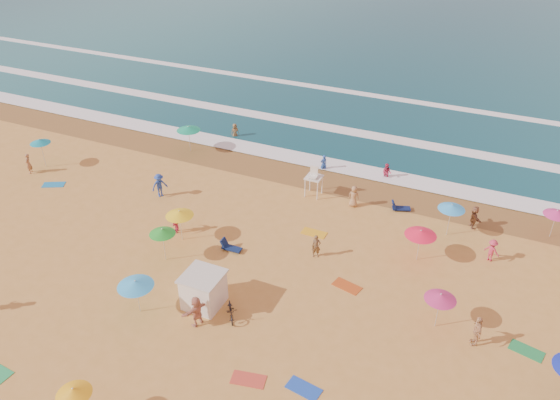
% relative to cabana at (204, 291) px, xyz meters
% --- Properties ---
extents(ground, '(220.00, 220.00, 0.00)m').
position_rel_cabana_xyz_m(ground, '(0.87, 3.98, -1.00)').
color(ground, gold).
rests_on(ground, ground).
extents(ocean, '(220.00, 140.00, 0.18)m').
position_rel_cabana_xyz_m(ocean, '(0.87, 87.98, -1.00)').
color(ocean, '#0C4756').
rests_on(ocean, ground).
extents(wet_sand, '(220.00, 220.00, 0.00)m').
position_rel_cabana_xyz_m(wet_sand, '(0.87, 16.48, -0.99)').
color(wet_sand, olive).
rests_on(wet_sand, ground).
extents(surf_foam, '(200.00, 18.70, 0.05)m').
position_rel_cabana_xyz_m(surf_foam, '(0.87, 25.30, -0.90)').
color(surf_foam, white).
rests_on(surf_foam, ground).
extents(cabana, '(2.00, 2.00, 2.00)m').
position_rel_cabana_xyz_m(cabana, '(0.00, 0.00, 0.00)').
color(cabana, white).
rests_on(cabana, ground).
extents(cabana_roof, '(2.20, 2.20, 0.12)m').
position_rel_cabana_xyz_m(cabana_roof, '(0.00, -0.00, 1.06)').
color(cabana_roof, silver).
rests_on(cabana_roof, cabana).
extents(bicycle, '(1.53, 1.83, 0.94)m').
position_rel_cabana_xyz_m(bicycle, '(1.90, -0.30, -0.53)').
color(bicycle, black).
rests_on(bicycle, ground).
extents(lifeguard_stand, '(1.20, 1.20, 2.10)m').
position_rel_cabana_xyz_m(lifeguard_stand, '(1.28, 13.92, 0.05)').
color(lifeguard_stand, white).
rests_on(lifeguard_stand, ground).
extents(beach_umbrellas, '(60.10, 27.34, 0.76)m').
position_rel_cabana_xyz_m(beach_umbrellas, '(3.21, 5.02, 1.14)').
color(beach_umbrellas, '#139F71').
rests_on(beach_umbrellas, ground).
extents(loungers, '(53.29, 25.00, 0.34)m').
position_rel_cabana_xyz_m(loungers, '(5.64, 0.39, -0.83)').
color(loungers, '#101A51').
rests_on(loungers, ground).
extents(towels, '(49.09, 18.97, 0.03)m').
position_rel_cabana_xyz_m(towels, '(4.66, 0.60, -0.98)').
color(towels, red).
rests_on(towels, ground).
extents(beachgoers, '(52.52, 27.28, 2.14)m').
position_rel_cabana_xyz_m(beachgoers, '(1.41, 7.35, -0.17)').
color(beachgoers, '#2547AE').
rests_on(beachgoers, ground).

